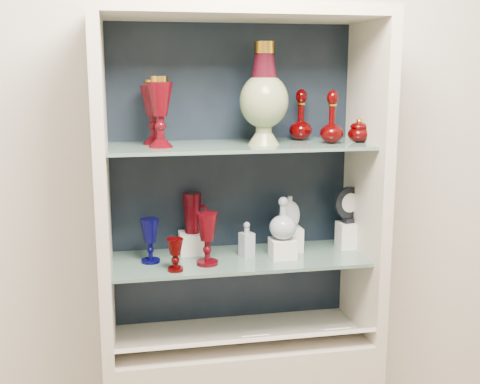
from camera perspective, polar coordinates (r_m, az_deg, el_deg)
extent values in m
cube|color=beige|center=(2.35, -1.03, 3.43)|extent=(3.50, 0.02, 2.80)
cube|color=black|center=(2.33, -0.89, 1.50)|extent=(0.98, 0.02, 1.15)
cube|color=beige|center=(2.11, -12.89, 0.18)|extent=(0.04, 0.40, 1.15)
cube|color=beige|center=(2.29, 11.89, 1.07)|extent=(0.04, 0.40, 1.15)
cube|color=beige|center=(2.12, 0.00, 16.66)|extent=(1.00, 0.40, 0.04)
cube|color=slate|center=(2.24, -0.10, -6.34)|extent=(0.92, 0.34, 0.01)
cube|color=slate|center=(2.15, -0.10, 4.40)|extent=(0.92, 0.34, 0.01)
cube|color=beige|center=(2.21, 0.56, -13.88)|extent=(0.92, 0.17, 0.09)
cube|color=white|center=(2.29, 8.96, -12.70)|extent=(0.10, 0.06, 0.03)
cube|color=white|center=(2.21, 1.33, -13.46)|extent=(0.10, 0.06, 0.03)
cube|color=silver|center=(2.28, -4.51, -4.83)|extent=(0.10, 0.10, 0.08)
cube|color=silver|center=(2.32, 4.69, -4.44)|extent=(0.09, 0.09, 0.09)
cube|color=silver|center=(2.23, 4.06, -5.35)|extent=(0.09, 0.09, 0.07)
cube|color=silver|center=(2.38, 10.20, -4.04)|extent=(0.08, 0.08, 0.10)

